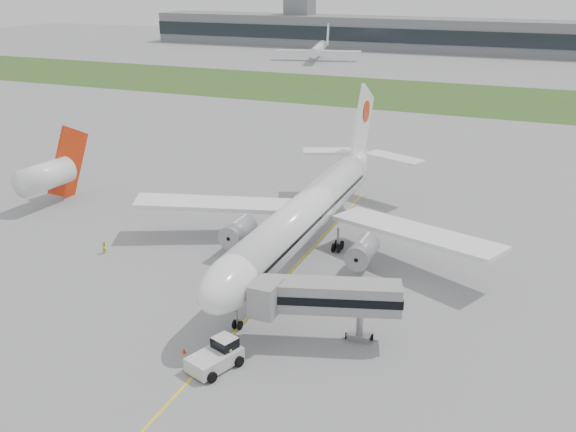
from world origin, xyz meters
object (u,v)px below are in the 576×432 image
at_px(airliner, 309,211).
at_px(neighbor_aircraft, 48,175).
at_px(jet_bridge, 322,297).
at_px(ground_crew_near, 231,358).
at_px(pushback_tug, 217,355).

distance_m(airliner, neighbor_aircraft, 42.49).
bearing_deg(jet_bridge, ground_crew_near, -147.91).
height_order(jet_bridge, neighbor_aircraft, neighbor_aircraft).
xyz_separation_m(ground_crew_near, neighbor_aircraft, (-44.79, 28.02, 3.79)).
height_order(pushback_tug, neighbor_aircraft, neighbor_aircraft).
bearing_deg(jet_bridge, airliner, 96.81).
xyz_separation_m(jet_bridge, ground_crew_near, (-6.07, -7.08, -3.84)).
relative_size(airliner, jet_bridge, 4.01).
height_order(airliner, pushback_tug, airliner).
relative_size(ground_crew_near, neighbor_aircraft, 0.12).
xyz_separation_m(jet_bridge, neighbor_aircraft, (-50.86, 20.94, -0.04)).
distance_m(jet_bridge, neighbor_aircraft, 55.01).
xyz_separation_m(airliner, neighbor_aircraft, (-42.43, 2.09, -0.96)).
bearing_deg(ground_crew_near, jet_bridge, -157.27).
relative_size(pushback_tug, jet_bridge, 0.41).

